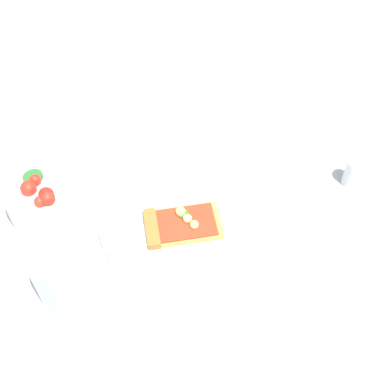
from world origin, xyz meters
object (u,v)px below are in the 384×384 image
Objects in this scene: salad_bowl at (44,198)px; soda_glass at (62,277)px; paper_napkin at (281,127)px; plate at (181,217)px; pepper_shaker at (353,170)px; pizza_slice_main at (178,225)px.

soda_glass reaches higher than salad_bowl.
salad_bowl reaches higher than paper_napkin.
soda_glass reaches higher than plate.
paper_napkin is 0.17m from pepper_shaker.
plate is 0.22m from salad_bowl.
salad_bowl is at bearing 9.79° from pizza_slice_main.
salad_bowl is 0.52m from pepper_shaker.
plate is 2.24× the size of salad_bowl.
plate is at bearing -121.31° from soda_glass.
soda_glass is 0.51m from pepper_shaker.
soda_glass is 1.08× the size of paper_napkin.
salad_bowl is 1.11× the size of soda_glass.
soda_glass is at bearing 64.23° from paper_napkin.
pizza_slice_main is 2.12× the size of pepper_shaker.
pizza_slice_main is (-0.00, 0.02, 0.01)m from plate.
pizza_slice_main reaches higher than plate.
salad_bowl reaches higher than pizza_slice_main.
pizza_slice_main is at bearing 38.92° from pepper_shaker.
pizza_slice_main is 0.20m from soda_glass.
pizza_slice_main is at bearing -170.21° from salad_bowl.
plate is 0.30m from pepper_shaker.
pizza_slice_main is at bearing 100.68° from plate.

